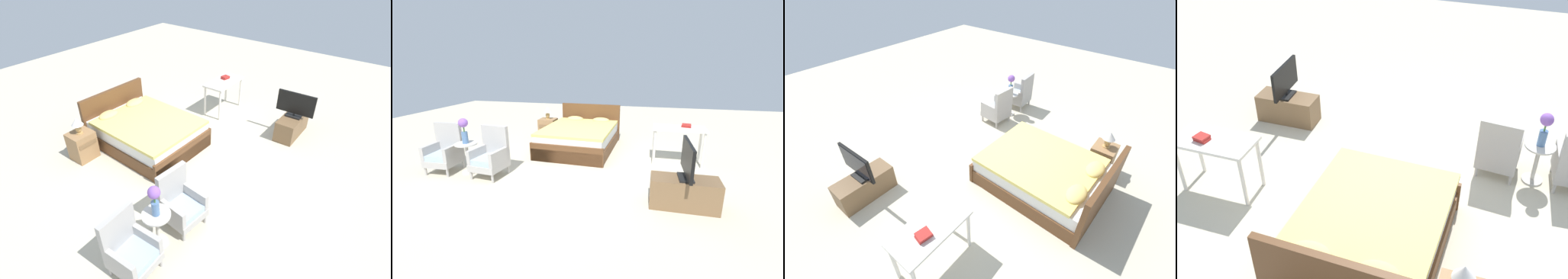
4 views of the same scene
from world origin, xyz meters
TOP-DOWN VIEW (x-y plane):
  - ground_plane at (0.00, 0.00)m, footprint 16.00×16.00m
  - bed at (-0.08, 1.15)m, footprint 1.68×2.15m
  - armchair_by_window_left at (-2.29, -0.77)m, footprint 0.57×0.57m
  - armchair_by_window_right at (-1.29, -0.77)m, footprint 0.59×0.59m
  - side_table at (-1.79, -0.77)m, footprint 0.40×0.40m
  - flower_vase at (-1.79, -0.77)m, footprint 0.17×0.17m
  - nightstand at (-1.17, 1.78)m, footprint 0.44×0.41m
  - table_lamp at (-1.17, 1.78)m, footprint 0.22×0.22m
  - tv_stand at (2.08, -1.14)m, footprint 0.96×0.40m
  - tv_flatscreen at (2.08, -1.14)m, footprint 0.21×0.80m
  - vanity_desk at (2.13, 0.67)m, footprint 1.04×0.52m
  - book_stack at (2.27, 0.72)m, footprint 0.21×0.18m

SIDE VIEW (x-z plane):
  - ground_plane at x=0.00m, z-range 0.00..0.00m
  - tv_stand at x=2.08m, z-range 0.00..0.45m
  - nightstand at x=-1.17m, z-range 0.00..0.57m
  - bed at x=-0.08m, z-range -0.18..0.78m
  - side_table at x=-1.79m, z-range 0.08..0.67m
  - armchair_by_window_left at x=-2.29m, z-range -0.09..0.83m
  - armchair_by_window_right at x=-1.29m, z-range -0.09..0.83m
  - vanity_desk at x=2.13m, z-range 0.27..1.04m
  - tv_flatscreen at x=2.08m, z-range 0.46..1.00m
  - table_lamp at x=-1.17m, z-range 0.61..0.94m
  - book_stack at x=2.27m, z-range 0.77..0.84m
  - flower_vase at x=-1.79m, z-range 0.65..1.12m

